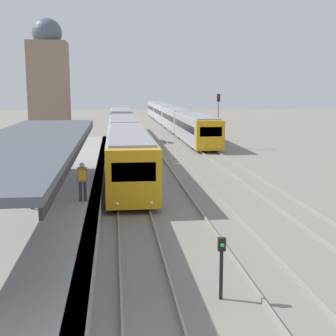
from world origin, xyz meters
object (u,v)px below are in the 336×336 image
Objects in this scene: train_far at (170,115)px; signal_mast_far at (218,114)px; person_on_platform at (82,179)px; train_near at (123,132)px; signal_post_near at (221,261)px.

train_far is 25.69m from signal_mast_far.
train_near is (2.19, 23.54, -0.20)m from person_on_platform.
signal_mast_far reaches higher than person_on_platform.
signal_mast_far is (7.00, 31.85, 2.13)m from signal_post_near.
train_far reaches higher than person_on_platform.
signal_mast_far is (8.97, 0.42, 1.50)m from train_near.
train_far is at bearing 93.32° from signal_mast_far.
signal_post_near is 32.68m from signal_mast_far.
train_near reaches higher than person_on_platform.
person_on_platform is at bearing 117.81° from signal_post_near.
signal_post_near is at bearing -95.48° from train_far.
signal_mast_far reaches higher than train_far.
person_on_platform is 0.96× the size of signal_post_near.
train_near is 26.18× the size of signal_post_near.
train_far is (9.68, 49.56, -0.24)m from person_on_platform.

